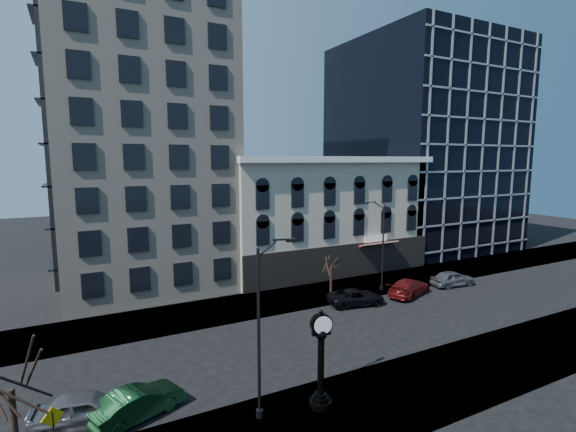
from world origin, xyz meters
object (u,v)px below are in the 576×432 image
street_clock (321,363)px  car_near_a (86,410)px  car_near_b (138,403)px  street_lamp_near (270,281)px  warning_sign (53,427)px

street_clock → car_near_a: bearing=172.6°
street_clock → car_near_b: bearing=170.1°
car_near_a → street_clock: bearing=-100.1°
street_clock → street_lamp_near: bearing=177.1°
street_clock → car_near_b: size_ratio=1.11×
street_clock → car_near_b: (-8.10, 3.36, -1.62)m
street_clock → car_near_a: 11.06m
street_lamp_near → warning_sign: (-9.03, 0.47, -4.68)m
street_lamp_near → car_near_b: bearing=143.9°
car_near_b → warning_sign: bearing=102.4°
car_near_a → street_lamp_near: bearing=-101.4°
street_lamp_near → car_near_a: street_lamp_near is taller
street_clock → warning_sign: (-11.44, 1.14, -0.42)m
warning_sign → car_near_b: 4.19m
street_lamp_near → car_near_b: 8.62m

